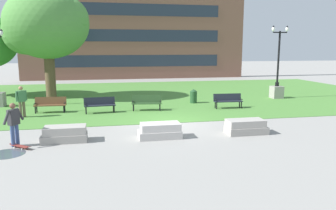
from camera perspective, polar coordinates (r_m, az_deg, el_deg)
name	(u,v)px	position (r m, az deg, el deg)	size (l,w,h in m)	color
ground_plane	(169,123)	(16.64, 0.11, -3.21)	(140.00, 140.00, 0.00)	gray
grass_lawn	(144,95)	(26.35, -4.18, 1.70)	(40.00, 20.00, 0.02)	#4C8438
concrete_block_center	(65,134)	(14.07, -17.53, -4.87)	(1.80, 0.90, 0.64)	#9E9991
concrete_block_left	(160,131)	(13.95, -1.40, -4.52)	(1.80, 0.90, 0.64)	#BCB7B2
concrete_block_right	(246,127)	(15.03, 13.39, -3.73)	(1.80, 0.90, 0.64)	#9E9991
person_skateboarder	(14,122)	(13.96, -25.27, -2.70)	(0.60, 0.99, 1.71)	#384C7A
skateboard	(20,146)	(13.81, -24.32, -6.53)	(0.91, 0.81, 0.14)	maroon
puddle	(7,154)	(13.32, -26.23, -7.64)	(1.27, 1.27, 0.01)	#47515B
park_bench_near_left	(50,104)	(20.46, -19.81, 0.22)	(1.83, 0.64, 0.90)	brown
park_bench_near_right	(147,102)	(19.94, -3.74, 0.56)	(1.86, 0.78, 0.90)	#284723
park_bench_far_left	(228,100)	(20.99, 10.38, 0.89)	(1.83, 0.63, 0.90)	#1E232D
park_bench_far_right	(100,104)	(19.58, -11.81, 0.19)	(1.84, 0.69, 0.90)	#1E232D
lamp_post_right	(277,84)	(26.01, 18.45, 3.52)	(1.32, 0.80, 5.37)	gray
tree_far_right	(46,25)	(25.87, -20.48, 12.98)	(6.28, 5.98, 8.03)	brown
trash_bin	(193,96)	(22.63, 4.46, 1.58)	(0.49, 0.49, 0.96)	#234C28
person_bystander_near_lawn	(22,100)	(19.56, -24.15, 0.83)	(0.56, 0.50, 1.71)	brown
building_facade_distant	(136,22)	(40.70, -5.56, 14.27)	(27.06, 1.03, 13.75)	brown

